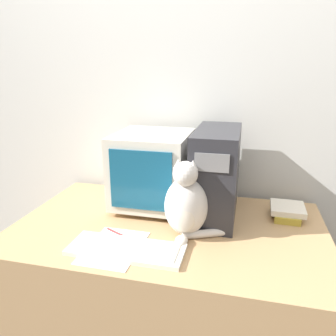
{
  "coord_description": "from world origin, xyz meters",
  "views": [
    {
      "loc": [
        0.32,
        -0.89,
        1.45
      ],
      "look_at": [
        -0.02,
        0.49,
        1.01
      ],
      "focal_mm": 35.0,
      "sensor_mm": 36.0,
      "label": 1
    }
  ],
  "objects_px": {
    "keyboard": "(126,249)",
    "pen": "(119,234)",
    "book_stack": "(287,211)",
    "computer_tower": "(216,173)",
    "cat": "(186,204)",
    "crt_monitor": "(153,169)"
  },
  "relations": [
    {
      "from": "book_stack",
      "to": "pen",
      "type": "xyz_separation_m",
      "value": [
        -0.72,
        -0.35,
        -0.03
      ]
    },
    {
      "from": "keyboard",
      "to": "pen",
      "type": "xyz_separation_m",
      "value": [
        -0.08,
        0.12,
        -0.01
      ]
    },
    {
      "from": "keyboard",
      "to": "pen",
      "type": "relative_size",
      "value": 3.34
    },
    {
      "from": "computer_tower",
      "to": "pen",
      "type": "xyz_separation_m",
      "value": [
        -0.38,
        -0.3,
        -0.21
      ]
    },
    {
      "from": "cat",
      "to": "pen",
      "type": "xyz_separation_m",
      "value": [
        -0.28,
        -0.07,
        -0.14
      ]
    },
    {
      "from": "cat",
      "to": "book_stack",
      "type": "bearing_deg",
      "value": 31.75
    },
    {
      "from": "pen",
      "to": "crt_monitor",
      "type": "bearing_deg",
      "value": 80.26
    },
    {
      "from": "computer_tower",
      "to": "keyboard",
      "type": "relative_size",
      "value": 0.98
    },
    {
      "from": "computer_tower",
      "to": "book_stack",
      "type": "height_order",
      "value": "computer_tower"
    },
    {
      "from": "computer_tower",
      "to": "keyboard",
      "type": "bearing_deg",
      "value": -125.23
    },
    {
      "from": "computer_tower",
      "to": "book_stack",
      "type": "relative_size",
      "value": 2.52
    },
    {
      "from": "crt_monitor",
      "to": "book_stack",
      "type": "height_order",
      "value": "crt_monitor"
    },
    {
      "from": "pen",
      "to": "cat",
      "type": "bearing_deg",
      "value": 14.74
    },
    {
      "from": "book_stack",
      "to": "keyboard",
      "type": "bearing_deg",
      "value": -143.75
    },
    {
      "from": "computer_tower",
      "to": "book_stack",
      "type": "xyz_separation_m",
      "value": [
        0.34,
        0.05,
        -0.18
      ]
    },
    {
      "from": "computer_tower",
      "to": "pen",
      "type": "distance_m",
      "value": 0.53
    },
    {
      "from": "keyboard",
      "to": "cat",
      "type": "xyz_separation_m",
      "value": [
        0.2,
        0.19,
        0.13
      ]
    },
    {
      "from": "book_stack",
      "to": "cat",
      "type": "bearing_deg",
      "value": -147.63
    },
    {
      "from": "crt_monitor",
      "to": "pen",
      "type": "bearing_deg",
      "value": -99.74
    },
    {
      "from": "cat",
      "to": "crt_monitor",
      "type": "bearing_deg",
      "value": 129.81
    },
    {
      "from": "keyboard",
      "to": "book_stack",
      "type": "bearing_deg",
      "value": 36.25
    },
    {
      "from": "cat",
      "to": "keyboard",
      "type": "bearing_deg",
      "value": -137.02
    }
  ]
}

